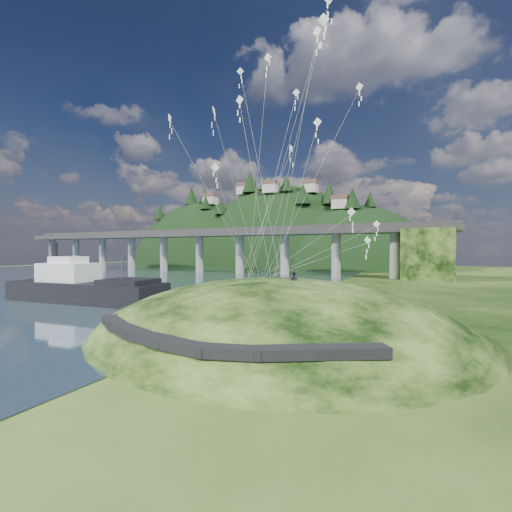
% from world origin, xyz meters
% --- Properties ---
extents(ground, '(320.00, 320.00, 0.00)m').
position_xyz_m(ground, '(0.00, 0.00, 0.00)').
color(ground, black).
rests_on(ground, ground).
extents(water, '(240.00, 240.00, 0.00)m').
position_xyz_m(water, '(-72.00, 30.00, 0.01)').
color(water, '#2D4252').
rests_on(water, ground).
extents(grass_hill, '(36.00, 32.00, 13.00)m').
position_xyz_m(grass_hill, '(8.00, 2.00, -1.50)').
color(grass_hill, black).
rests_on(grass_hill, ground).
extents(footpath, '(22.29, 5.84, 0.83)m').
position_xyz_m(footpath, '(7.46, -9.74, 2.08)').
color(footpath, black).
rests_on(footpath, ground).
extents(bridge, '(160.00, 11.00, 15.00)m').
position_xyz_m(bridge, '(-26.46, 70.07, 9.70)').
color(bridge, '#2D2B2B').
rests_on(bridge, ground).
extents(far_ridge, '(153.00, 70.00, 94.50)m').
position_xyz_m(far_ridge, '(-43.58, 122.17, -7.44)').
color(far_ridge, black).
rests_on(far_ridge, ground).
extents(work_barge, '(25.35, 8.68, 8.72)m').
position_xyz_m(work_barge, '(-24.81, 7.31, 2.18)').
color(work_barge, black).
rests_on(work_barge, ground).
extents(wooden_dock, '(13.58, 5.45, 0.96)m').
position_xyz_m(wooden_dock, '(-2.42, 4.68, 0.42)').
color(wooden_dock, '#372216').
rests_on(wooden_dock, ground).
extents(kite_flyers, '(5.10, 3.51, 1.66)m').
position_xyz_m(kite_flyers, '(8.26, 2.58, 5.72)').
color(kite_flyers, '#262933').
rests_on(kite_flyers, ground).
extents(kite_swarm, '(17.98, 17.50, 18.24)m').
position_xyz_m(kite_swarm, '(9.93, 1.57, 18.73)').
color(kite_swarm, white).
rests_on(kite_swarm, ground).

